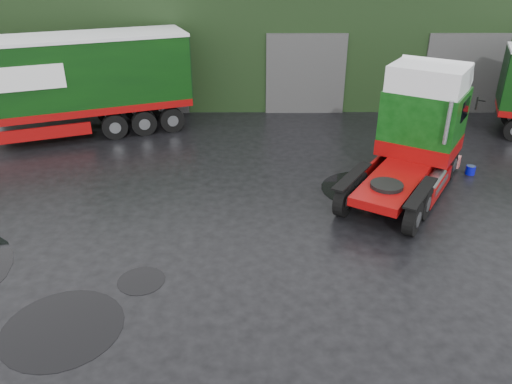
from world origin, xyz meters
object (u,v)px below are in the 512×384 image
warehouse (297,31)px  hero_tractor (407,138)px  wash_bucket (470,170)px  trailer_left (23,91)px  tree_back_b (390,2)px

warehouse → hero_tractor: size_ratio=4.70×
warehouse → hero_tractor: (2.50, -15.50, -1.01)m
warehouse → wash_bucket: bearing=-67.6°
hero_tractor → trailer_left: 16.03m
trailer_left → wash_bucket: size_ratio=40.46×
trailer_left → wash_bucket: 18.75m
tree_back_b → hero_tractor: bearing=-102.2°
trailer_left → tree_back_b: 28.72m
trailer_left → wash_bucket: trailer_left is taller
hero_tractor → tree_back_b: bearing=110.1°
warehouse → hero_tractor: warehouse is taller
warehouse → trailer_left: 16.08m
warehouse → wash_bucket: 15.19m
warehouse → wash_bucket: (5.68, -13.77, -2.99)m
trailer_left → wash_bucket: bearing=-122.8°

